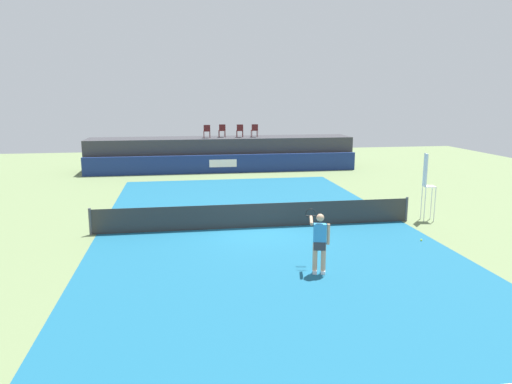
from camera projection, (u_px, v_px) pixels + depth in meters
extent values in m
plane|color=#6B7F51|center=(246.00, 210.00, 21.58)|extent=(48.00, 48.00, 0.00)
cube|color=#16597A|center=(257.00, 227.00, 18.68)|extent=(12.00, 22.00, 0.00)
cube|color=navy|center=(224.00, 164.00, 31.63)|extent=(18.00, 0.20, 1.20)
cube|color=white|center=(223.00, 163.00, 31.50)|extent=(1.80, 0.02, 0.50)
cube|color=#38383D|center=(221.00, 153.00, 33.27)|extent=(18.00, 2.80, 2.20)
cylinder|color=#561919|center=(210.00, 134.00, 32.83)|extent=(0.04, 0.04, 0.44)
cylinder|color=#561919|center=(204.00, 134.00, 32.77)|extent=(0.04, 0.04, 0.44)
cylinder|color=#561919|center=(210.00, 135.00, 32.44)|extent=(0.04, 0.04, 0.44)
cylinder|color=#561919|center=(204.00, 135.00, 32.38)|extent=(0.04, 0.04, 0.44)
cube|color=#561919|center=(207.00, 131.00, 32.56)|extent=(0.44, 0.44, 0.03)
cube|color=#561919|center=(207.00, 128.00, 32.31)|extent=(0.44, 0.03, 0.42)
cylinder|color=#561919|center=(224.00, 134.00, 33.36)|extent=(0.04, 0.04, 0.44)
cylinder|color=#561919|center=(219.00, 134.00, 33.28)|extent=(0.04, 0.04, 0.44)
cylinder|color=#561919|center=(225.00, 134.00, 32.97)|extent=(0.04, 0.04, 0.44)
cylinder|color=#561919|center=(219.00, 134.00, 32.89)|extent=(0.04, 0.04, 0.44)
cube|color=#561919|center=(222.00, 131.00, 33.08)|extent=(0.46, 0.46, 0.03)
cube|color=#561919|center=(222.00, 127.00, 32.83)|extent=(0.44, 0.04, 0.42)
cylinder|color=#561919|center=(242.00, 134.00, 33.28)|extent=(0.04, 0.04, 0.44)
cylinder|color=#561919|center=(237.00, 134.00, 33.23)|extent=(0.04, 0.04, 0.44)
cylinder|color=#561919|center=(243.00, 134.00, 32.88)|extent=(0.04, 0.04, 0.44)
cylinder|color=#561919|center=(237.00, 134.00, 32.84)|extent=(0.04, 0.04, 0.44)
cube|color=#561919|center=(240.00, 131.00, 33.01)|extent=(0.46, 0.46, 0.03)
cube|color=#561919|center=(240.00, 128.00, 32.76)|extent=(0.44, 0.04, 0.42)
cylinder|color=#561919|center=(257.00, 133.00, 33.52)|extent=(0.04, 0.04, 0.44)
cylinder|color=#561919|center=(251.00, 134.00, 33.46)|extent=(0.04, 0.04, 0.44)
cylinder|color=#561919|center=(258.00, 134.00, 33.13)|extent=(0.04, 0.04, 0.44)
cylinder|color=#561919|center=(252.00, 134.00, 33.07)|extent=(0.04, 0.04, 0.44)
cube|color=#561919|center=(254.00, 130.00, 33.25)|extent=(0.44, 0.44, 0.03)
cube|color=#561919|center=(255.00, 127.00, 33.00)|extent=(0.44, 0.03, 0.42)
cylinder|color=white|center=(435.00, 205.00, 19.45)|extent=(0.04, 0.04, 1.40)
cylinder|color=white|center=(431.00, 202.00, 19.84)|extent=(0.04, 0.04, 1.40)
cylinder|color=white|center=(425.00, 205.00, 19.45)|extent=(0.04, 0.04, 1.40)
cylinder|color=white|center=(421.00, 202.00, 19.85)|extent=(0.04, 0.04, 1.40)
cube|color=white|center=(429.00, 186.00, 19.51)|extent=(0.51, 0.51, 0.03)
cube|color=white|center=(425.00, 170.00, 19.37)|extent=(0.10, 0.44, 1.33)
cube|color=#2D2D2D|center=(257.00, 216.00, 18.59)|extent=(12.40, 0.02, 0.95)
cylinder|color=#4C4C51|center=(90.00, 222.00, 17.62)|extent=(0.10, 0.10, 1.00)
cylinder|color=#4C4C51|center=(407.00, 209.00, 19.54)|extent=(0.10, 0.10, 1.00)
cube|color=white|center=(323.00, 272.00, 13.86)|extent=(0.18, 0.28, 0.10)
cylinder|color=tan|center=(323.00, 257.00, 13.77)|extent=(0.14, 0.14, 0.82)
cube|color=white|center=(315.00, 271.00, 13.88)|extent=(0.18, 0.28, 0.10)
cylinder|color=tan|center=(315.00, 256.00, 13.79)|extent=(0.14, 0.14, 0.82)
cube|color=#333338|center=(319.00, 245.00, 13.72)|extent=(0.38, 0.29, 0.24)
cube|color=#338CCC|center=(320.00, 233.00, 13.65)|extent=(0.40, 0.28, 0.56)
sphere|color=tan|center=(320.00, 218.00, 13.55)|extent=(0.22, 0.22, 0.22)
cylinder|color=tan|center=(328.00, 234.00, 13.63)|extent=(0.09, 0.09, 0.60)
cylinder|color=tan|center=(311.00, 220.00, 13.87)|extent=(0.23, 0.61, 0.14)
cylinder|color=black|center=(311.00, 216.00, 14.27)|extent=(0.30, 0.10, 0.03)
torus|color=black|center=(311.00, 214.00, 14.56)|extent=(0.30, 0.10, 0.30)
sphere|color=#D8EA33|center=(421.00, 240.00, 16.93)|extent=(0.07, 0.07, 0.07)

